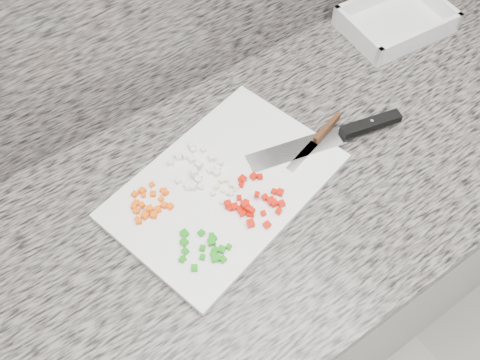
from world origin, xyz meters
name	(u,v)px	position (x,y,z in m)	size (l,w,h in m)	color
cabinet	(253,286)	(0.00, 1.44, 0.43)	(3.92, 0.62, 0.86)	beige
countertop	(258,193)	(0.00, 1.44, 0.88)	(3.96, 0.64, 0.04)	#645F58
cutting_board	(225,186)	(-0.05, 1.47, 0.91)	(0.42, 0.28, 0.01)	silver
carrot_pile	(149,204)	(-0.19, 1.51, 0.92)	(0.08, 0.07, 0.02)	#FC5805
onion_pile	(196,166)	(-0.08, 1.54, 0.92)	(0.10, 0.10, 0.02)	silver
green_pepper_pile	(205,248)	(-0.16, 1.38, 0.92)	(0.09, 0.09, 0.01)	#13820B
red_pepper_pile	(253,203)	(-0.04, 1.41, 0.92)	(0.11, 0.12, 0.02)	#C41102
garlic_pile	(226,189)	(-0.06, 1.46, 0.92)	(0.05, 0.05, 0.01)	beige
chef_knife	(346,133)	(0.21, 1.43, 0.92)	(0.32, 0.11, 0.02)	silver
paring_knife	(321,135)	(0.16, 1.46, 0.92)	(0.16, 0.06, 0.02)	silver
tray	(395,22)	(0.52, 1.62, 0.92)	(0.25, 0.19, 0.05)	silver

